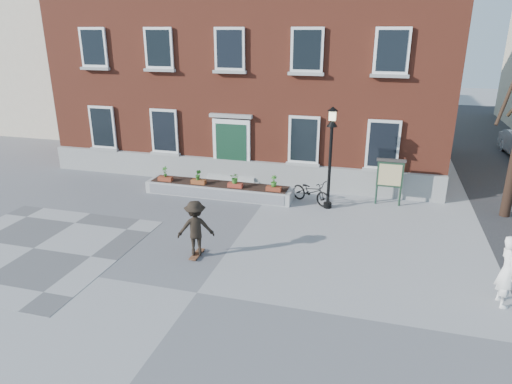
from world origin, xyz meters
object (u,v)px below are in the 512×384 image
(lamp_post, at_px, (331,144))
(bystander, at_px, (507,271))
(skateboarder, at_px, (196,228))
(bicycle, at_px, (311,192))
(notice_board, at_px, (390,174))

(lamp_post, bearing_deg, bystander, -46.98)
(bystander, relative_size, lamp_post, 0.48)
(lamp_post, distance_m, skateboarder, 6.32)
(bicycle, bearing_deg, skateboarder, -176.83)
(bicycle, distance_m, notice_board, 3.12)
(bystander, relative_size, skateboarder, 1.04)
(bystander, bearing_deg, skateboarder, 79.62)
(bystander, distance_m, notice_board, 7.01)
(notice_board, height_order, skateboarder, notice_board)
(lamp_post, bearing_deg, bicycle, 156.15)
(lamp_post, relative_size, notice_board, 2.10)
(bystander, xyz_separation_m, notice_board, (-2.84, 6.40, 0.32))
(skateboarder, bearing_deg, bystander, -2.23)
(bystander, height_order, lamp_post, lamp_post)
(notice_board, bearing_deg, bystander, -66.04)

